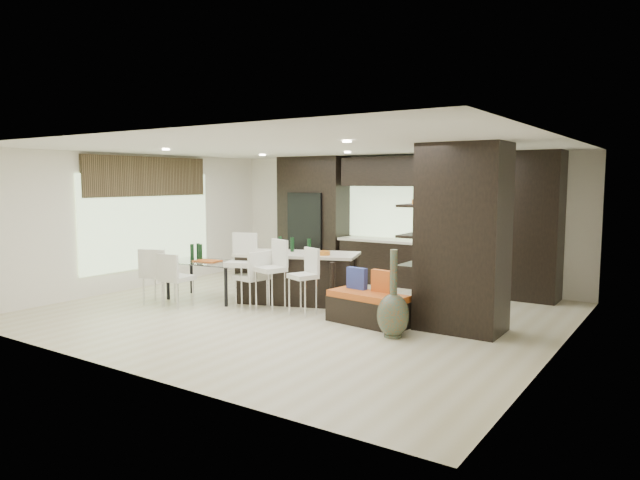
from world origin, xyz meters
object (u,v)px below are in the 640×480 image
Objects in this scene: stool_left at (241,277)px; chair_end at (252,281)px; floor_vase at (393,294)px; kitchen_island at (298,278)px; stool_mid at (271,282)px; bench at (368,309)px; dining_table at (208,280)px; stool_right at (303,288)px; chair_far at (159,278)px; chair_near at (177,282)px.

stool_left is 0.22m from chair_end.
floor_vase is at bearing -24.77° from stool_left.
chair_end is at bearing -141.72° from kitchen_island.
stool_mid reaches higher than bench.
stool_mid reaches higher than dining_table.
stool_right is 2.71m from chair_far.
chair_far is (-1.96, -0.70, -0.02)m from stool_mid.
kitchen_island reaches higher than dining_table.
floor_vase is at bearing -26.13° from bench.
bench is 2.28m from chair_end.
bench is at bearing -41.20° from kitchen_island.
stool_mid reaches higher than chair_far.
chair_end is (1.05, -0.00, 0.10)m from dining_table.
stool_mid is at bearing 171.95° from floor_vase.
floor_vase is 1.34× the size of chair_far.
kitchen_island is 2.10× the size of stool_left.
stool_mid is 0.78× the size of floor_vase.
bench is 1.46× the size of chair_near.
chair_near is at bearing -160.12° from stool_left.
dining_table is at bearing -172.23° from bench.
stool_left is 0.80× the size of bench.
dining_table is at bearing -174.16° from kitchen_island.
chair_far reaches higher than stool_right.
dining_table is at bearing 38.12° from chair_far.
chair_far is (-3.77, -0.77, 0.21)m from bench.
chair_end is at bearing -159.66° from stool_right.
bench is at bearing -79.24° from chair_end.
kitchen_island is at bearing 31.48° from stool_left.
chair_far is (-2.61, -0.72, 0.02)m from stool_right.
floor_vase is (3.10, -0.33, 0.11)m from stool_left.
stool_left reaches higher than kitchen_island.
floor_vase reaches higher than chair_far.
kitchen_island is 2.70m from floor_vase.
dining_table reaches higher than bench.
kitchen_island is at bearing 155.54° from floor_vase.
kitchen_island is at bearing 107.48° from stool_mid.
floor_vase reaches higher than chair_end.
bench is 3.86m from chair_far.
floor_vase is (1.80, -0.36, 0.18)m from stool_right.
stool_left is at bearing -170.89° from bench.
chair_far is at bearing -170.78° from stool_left.
stool_left reaches higher than stool_right.
stool_mid is 0.45m from chair_end.
kitchen_island is 1.96m from bench.
stool_right is 0.96× the size of chair_far.
kitchen_island is 1.46× the size of dining_table.
dining_table is at bearing -163.90° from stool_mid.
chair_end reaches higher than chair_near.
dining_table is (-3.95, 0.38, -0.26)m from floor_vase.
chair_near reaches higher than bench.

